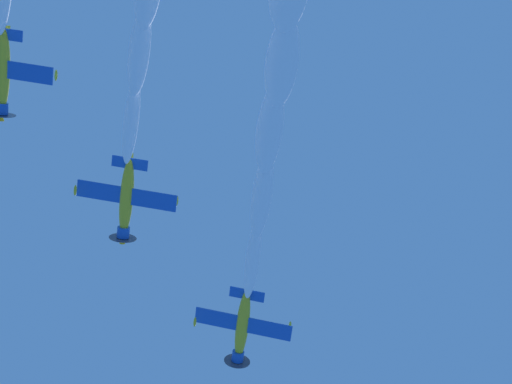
{
  "coord_description": "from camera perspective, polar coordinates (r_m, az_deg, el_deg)",
  "views": [
    {
      "loc": [
        19.3,
        20.77,
        1.67
      ],
      "look_at": [
        8.06,
        14.08,
        62.34
      ],
      "focal_mm": 46.58,
      "sensor_mm": 36.0,
      "label": 1
    }
  ],
  "objects": [
    {
      "name": "airplane_right_wingman",
      "position": [
        66.92,
        -20.91,
        9.43
      ],
      "size": [
        8.24,
        8.59,
        3.02
      ],
      "color": "gold"
    },
    {
      "name": "airplane_left_wingman",
      "position": [
        64.83,
        -11.08,
        -0.71
      ],
      "size": [
        8.24,
        8.61,
        2.97
      ],
      "color": "gold"
    },
    {
      "name": "airplane_lead",
      "position": [
        67.47,
        -1.21,
        -11.57
      ],
      "size": [
        8.21,
        8.54,
        3.2
      ],
      "color": "gold"
    }
  ]
}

